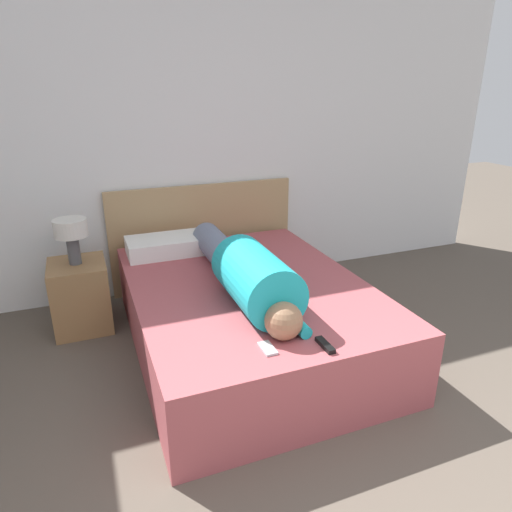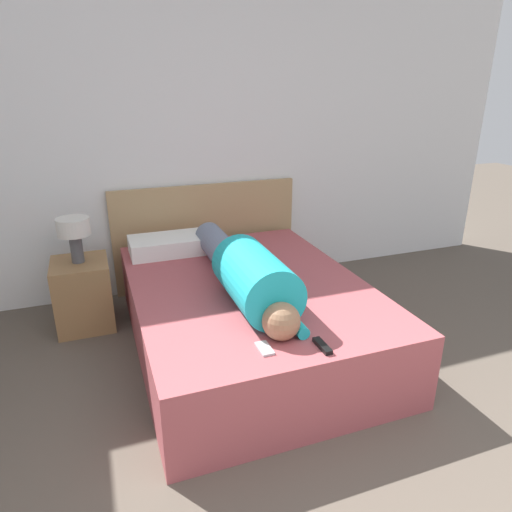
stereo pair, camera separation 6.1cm
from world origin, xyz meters
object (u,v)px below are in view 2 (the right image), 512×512
(tv_remote, at_px, (322,346))
(pillow_near_headboard, at_px, (171,245))
(person_lying, at_px, (246,272))
(nightstand, at_px, (83,294))
(cell_phone, at_px, (265,348))
(table_lamp, at_px, (74,231))
(bed, at_px, (248,314))

(tv_remote, bearing_deg, pillow_near_headboard, 105.83)
(pillow_near_headboard, bearing_deg, person_lying, -71.66)
(nightstand, height_order, cell_phone, nightstand)
(table_lamp, bearing_deg, pillow_near_headboard, 5.93)
(pillow_near_headboard, distance_m, cell_phone, 1.59)
(table_lamp, relative_size, person_lying, 0.21)
(table_lamp, relative_size, cell_phone, 2.57)
(nightstand, bearing_deg, table_lamp, 63.43)
(pillow_near_headboard, bearing_deg, table_lamp, -174.07)
(table_lamp, height_order, person_lying, table_lamp)
(nightstand, bearing_deg, person_lying, -40.85)
(bed, height_order, tv_remote, tv_remote)
(table_lamp, height_order, tv_remote, table_lamp)
(person_lying, distance_m, cell_phone, 0.67)
(person_lying, bearing_deg, table_lamp, 139.15)
(nightstand, distance_m, cell_phone, 1.76)
(table_lamp, relative_size, tv_remote, 2.23)
(bed, xyz_separation_m, nightstand, (-1.08, 0.70, 0.02))
(person_lying, distance_m, tv_remote, 0.76)
(pillow_near_headboard, relative_size, tv_remote, 4.25)
(table_lamp, height_order, pillow_near_headboard, table_lamp)
(pillow_near_headboard, bearing_deg, bed, -63.66)
(pillow_near_headboard, xyz_separation_m, cell_phone, (0.19, -1.58, -0.06))
(bed, relative_size, table_lamp, 6.14)
(person_lying, xyz_separation_m, pillow_near_headboard, (-0.31, 0.94, -0.09))
(nightstand, distance_m, pillow_near_headboard, 0.75)
(bed, distance_m, person_lying, 0.43)
(bed, height_order, nightstand, nightstand)
(pillow_near_headboard, bearing_deg, cell_phone, -83.13)
(pillow_near_headboard, height_order, tv_remote, pillow_near_headboard)
(tv_remote, xyz_separation_m, cell_phone, (-0.28, 0.09, -0.01))
(bed, distance_m, tv_remote, 0.94)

